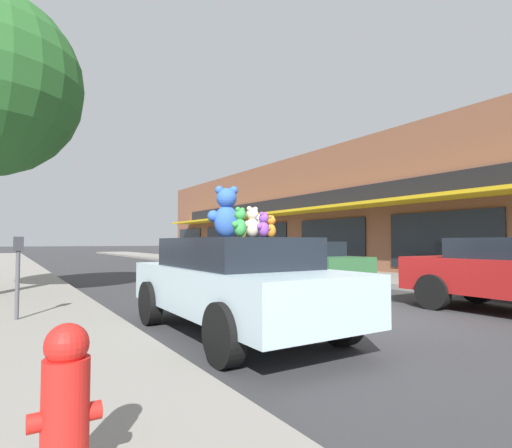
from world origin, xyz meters
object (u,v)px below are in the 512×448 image
teddy_bear_white (258,226)px  teddy_bear_purple (264,225)px  parking_meter (18,266)px  teddy_bear_green (240,223)px  teddy_bear_black (265,226)px  fire_hydrant (66,405)px  plush_art_car (235,281)px  teddy_bear_yellow (242,230)px  parked_car_far_center (303,261)px  teddy_bear_giant (226,213)px  teddy_bear_orange (271,227)px  teddy_bear_cream (252,222)px

teddy_bear_white → teddy_bear_purple: bearing=76.7°
parking_meter → teddy_bear_purple: bearing=-50.7°
teddy_bear_green → teddy_bear_white: bearing=-177.0°
teddy_bear_black → teddy_bear_purple: bearing=9.7°
fire_hydrant → plush_art_car: bearing=48.7°
teddy_bear_yellow → parked_car_far_center: 6.96m
plush_art_car → parked_car_far_center: (5.16, 4.79, -0.03)m
parked_car_far_center → teddy_bear_black: bearing=-133.4°
teddy_bear_white → teddy_bear_black: bearing=-128.5°
fire_hydrant → parking_meter: bearing=90.9°
teddy_bear_giant → teddy_bear_orange: 0.72m
teddy_bear_white → teddy_bear_green: teddy_bear_green is taller
teddy_bear_black → teddy_bear_white: 0.61m
teddy_bear_cream → teddy_bear_green: teddy_bear_cream is taller
plush_art_car → teddy_bear_cream: size_ratio=11.16×
teddy_bear_black → teddy_bear_white: bearing=2.3°
teddy_bear_giant → teddy_bear_purple: bearing=104.5°
teddy_bear_purple → parked_car_far_center: bearing=-154.6°
teddy_bear_yellow → teddy_bear_giant: bearing=10.1°
teddy_bear_purple → teddy_bear_black: (0.49, 0.70, 0.02)m
parked_car_far_center → teddy_bear_white: bearing=-133.3°
plush_art_car → teddy_bear_green: teddy_bear_green is taller
teddy_bear_black → teddy_bear_yellow: teddy_bear_black is taller
plush_art_car → teddy_bear_purple: (-0.17, -1.02, 0.79)m
plush_art_car → parked_car_far_center: bearing=43.5°
teddy_bear_cream → parked_car_far_center: teddy_bear_cream is taller
teddy_bear_giant → teddy_bear_black: size_ratio=2.19×
plush_art_car → teddy_bear_yellow: teddy_bear_yellow is taller
teddy_bear_yellow → fire_hydrant: bearing=66.7°
teddy_bear_cream → parked_car_far_center: (5.45, 5.76, -0.84)m
teddy_bear_green → plush_art_car: bearing=-143.8°
plush_art_car → parking_meter: 3.38m
teddy_bear_white → teddy_bear_giant: bearing=-85.2°
teddy_bear_cream → fire_hydrant: teddy_bear_cream is taller
teddy_bear_orange → teddy_bear_purple: bearing=13.0°
teddy_bear_giant → teddy_bear_purple: (-0.06, -1.09, -0.22)m
plush_art_car → teddy_bear_yellow: (0.14, 0.03, 0.75)m
teddy_bear_green → teddy_bear_orange: size_ratio=1.11×
plush_art_car → teddy_bear_giant: size_ratio=5.48×
teddy_bear_black → fire_hydrant: bearing=-3.3°
parked_car_far_center → parking_meter: size_ratio=3.47×
teddy_bear_orange → teddy_bear_white: bearing=1.1°
teddy_bear_black → teddy_bear_white: teddy_bear_black is taller
parked_car_far_center → teddy_bear_yellow: bearing=-136.5°
plush_art_car → teddy_bear_white: bearing=-96.2°
teddy_bear_black → teddy_bear_orange: (0.01, -0.14, -0.01)m
teddy_bear_white → teddy_bear_cream: bearing=46.2°
teddy_bear_green → fire_hydrant: size_ratio=0.45×
teddy_bear_purple → teddy_bear_cream: bearing=-45.8°
teddy_bear_giant → teddy_bear_orange: teddy_bear_giant is taller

